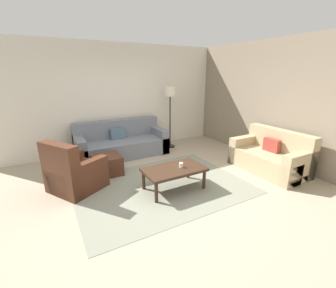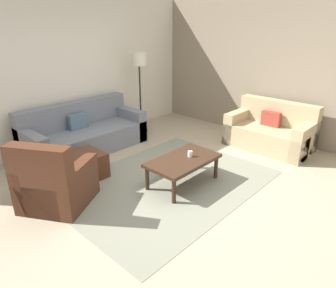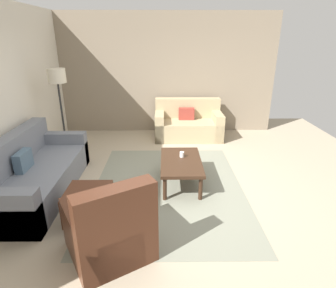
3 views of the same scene
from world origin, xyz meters
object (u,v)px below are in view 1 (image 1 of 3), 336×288
at_px(couch_loveseat, 271,157).
at_px(coffee_table, 174,171).
at_px(armchair_leather, 73,175).
at_px(couch_main, 121,144).
at_px(cup, 181,165).
at_px(lamp_standing, 170,98).
at_px(ottoman, 107,165).

xyz_separation_m(couch_loveseat, coffee_table, (-2.30, 0.29, 0.06)).
height_order(armchair_leather, coffee_table, armchair_leather).
bearing_deg(couch_main, cup, -80.43).
bearing_deg(lamp_standing, cup, -115.01).
relative_size(ottoman, coffee_table, 0.51).
distance_m(armchair_leather, ottoman, 0.83).
bearing_deg(coffee_table, couch_loveseat, -7.19).
bearing_deg(couch_main, ottoman, -121.85).
bearing_deg(couch_loveseat, cup, 172.86).
xyz_separation_m(ottoman, coffee_table, (0.89, -1.25, 0.16)).
bearing_deg(ottoman, couch_loveseat, -25.79).
height_order(armchair_leather, cup, armchair_leather).
relative_size(coffee_table, lamp_standing, 0.64).
bearing_deg(lamp_standing, couch_loveseat, -66.09).
height_order(armchair_leather, ottoman, armchair_leather).
bearing_deg(armchair_leather, lamp_standing, 26.57).
relative_size(armchair_leather, ottoman, 1.96).
bearing_deg(armchair_leather, ottoman, 30.63).
distance_m(ottoman, lamp_standing, 2.60).
bearing_deg(lamp_standing, coffee_table, -118.00).
distance_m(ottoman, coffee_table, 1.55).
height_order(ottoman, coffee_table, coffee_table).
distance_m(armchair_leather, coffee_table, 1.81).
bearing_deg(couch_main, coffee_table, -83.70).
xyz_separation_m(couch_main, armchair_leather, (-1.35, -1.46, 0.01)).
bearing_deg(coffee_table, cup, -8.10).
height_order(ottoman, lamp_standing, lamp_standing).
xyz_separation_m(couch_main, coffee_table, (0.25, -2.29, 0.06)).
bearing_deg(coffee_table, armchair_leather, 152.63).
height_order(couch_loveseat, armchair_leather, armchair_leather).
bearing_deg(armchair_leather, coffee_table, -27.37).
distance_m(coffee_table, cup, 0.17).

